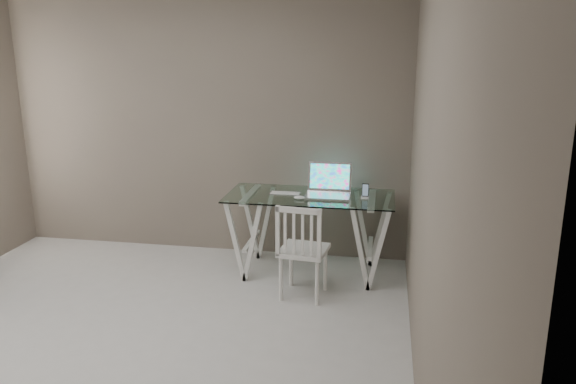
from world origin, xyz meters
name	(u,v)px	position (x,y,z in m)	size (l,w,h in m)	color
room	(74,105)	(-0.06, 0.02, 1.72)	(4.50, 4.52, 2.71)	#B4B1AC
desk	(310,234)	(1.11, 1.78, 0.38)	(1.50, 0.70, 0.75)	silver
chair	(302,247)	(1.12, 1.23, 0.46)	(0.42, 0.42, 0.83)	silver
laptop	(328,187)	(1.27, 1.84, 0.81)	(0.40, 0.35, 0.28)	silver
keyboard	(285,193)	(0.88, 1.80, 0.75)	(0.28, 0.12, 0.01)	silver
mouse	(299,198)	(1.03, 1.64, 0.76)	(0.10, 0.06, 0.03)	white
phone_dock	(365,194)	(1.60, 1.78, 0.78)	(0.07, 0.07, 0.13)	white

